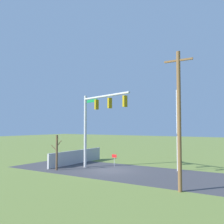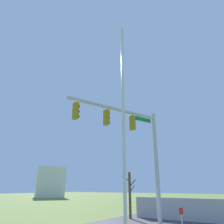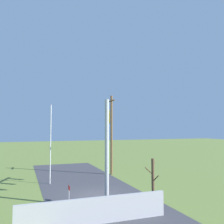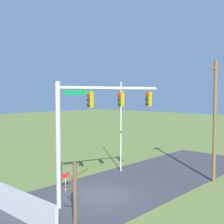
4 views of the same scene
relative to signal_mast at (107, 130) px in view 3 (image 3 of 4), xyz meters
name	(u,v)px [view 3 (image 3 of 4)]	position (x,y,z in m)	size (l,w,h in m)	color
ground_plane	(96,196)	(-1.40, -0.47, -5.21)	(160.00, 160.00, 0.00)	olive
road_surface	(84,185)	(-5.40, -0.47, -5.21)	(28.00, 8.00, 0.01)	#3D3D42
sidewalk_corner	(112,214)	(2.84, -0.67, -5.21)	(6.00, 6.00, 0.01)	#B7B5AD
retaining_fence	(96,211)	(4.16, -2.13, -4.46)	(0.20, 8.69, 1.49)	#A8A8AD
signal_mast	(107,130)	(0.00, 0.00, 0.00)	(6.58, 2.56, 7.35)	#B2B5BA
flagpole	(51,144)	(-6.91, -3.46, -1.39)	(0.10, 0.10, 7.64)	silver
utility_pole	(111,133)	(-9.35, 3.74, -0.47)	(1.90, 0.26, 9.14)	brown
bare_tree	(153,183)	(3.04, 2.19, -3.47)	(1.27, 1.02, 3.35)	brown
open_sign	(69,190)	(-0.36, -2.81, -4.30)	(0.56, 0.04, 1.22)	silver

